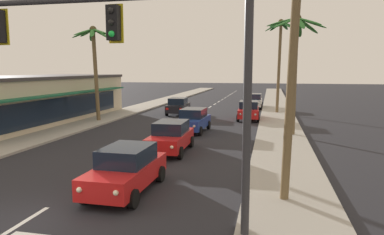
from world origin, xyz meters
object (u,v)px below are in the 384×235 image
palm_left_second (94,51)px  sedan_parked_nearest_kerb (254,101)px  palm_right_third (280,47)px  sedan_lead_at_stop_bar (126,169)px  traffic_signal_mast (120,48)px  sedan_oncoming_far (178,106)px  sedan_fifth_in_queue (193,120)px  palm_right_second (296,44)px  sedan_third_in_queue (171,136)px  sedan_parked_mid_kerb (249,110)px  storefront_strip_left (28,100)px

palm_left_second → sedan_parked_nearest_kerb: bearing=47.6°
palm_right_third → sedan_lead_at_stop_bar: bearing=-103.2°
palm_left_second → traffic_signal_mast: bearing=-60.5°
palm_right_third → sedan_oncoming_far: bearing=-164.1°
sedan_fifth_in_queue → palm_right_second: palm_right_second is taller
sedan_fifth_in_queue → traffic_signal_mast: bearing=-84.8°
sedan_third_in_queue → palm_right_third: size_ratio=0.47×
palm_left_second → palm_right_third: palm_right_third is taller
traffic_signal_mast → palm_left_second: 21.71m
palm_right_second → palm_left_second: bearing=168.2°
palm_right_second → traffic_signal_mast: bearing=-109.7°
sedan_parked_mid_kerb → storefront_strip_left: 18.97m
palm_right_second → sedan_fifth_in_queue: bearing=177.3°
sedan_oncoming_far → storefront_strip_left: 13.76m
sedan_lead_at_stop_bar → palm_left_second: size_ratio=0.55×
sedan_lead_at_stop_bar → palm_right_third: (5.90, 25.26, 5.90)m
sedan_third_in_queue → palm_right_second: size_ratio=0.56×
sedan_parked_nearest_kerb → palm_right_second: size_ratio=0.55×
sedan_parked_mid_kerb → storefront_strip_left: bearing=-161.0°
sedan_lead_at_stop_bar → sedan_fifth_in_queue: bearing=91.4°
storefront_strip_left → sedan_fifth_in_queue: bearing=-3.7°
palm_left_second → sedan_third_in_queue: bearing=-45.5°
palm_left_second → palm_right_second: palm_left_second is taller
traffic_signal_mast → sedan_oncoming_far: (-5.04, 25.27, -4.22)m
sedan_oncoming_far → palm_right_second: size_ratio=0.56×
sedan_lead_at_stop_bar → sedan_fifth_in_queue: same height
sedan_third_in_queue → sedan_oncoming_far: size_ratio=0.99×
sedan_fifth_in_queue → sedan_parked_nearest_kerb: same height
sedan_lead_at_stop_bar → storefront_strip_left: size_ratio=0.20×
sedan_parked_nearest_kerb → palm_right_third: size_ratio=0.47×
sedan_lead_at_stop_bar → sedan_parked_nearest_kerb: bearing=83.8°
sedan_parked_mid_kerb → palm_left_second: 14.39m
sedan_lead_at_stop_bar → sedan_oncoming_far: (-3.91, 22.46, 0.00)m
palm_right_third → traffic_signal_mast: bearing=-99.7°
sedan_third_in_queue → palm_right_third: bearing=72.1°
palm_right_third → palm_left_second: bearing=-149.2°
sedan_third_in_queue → sedan_lead_at_stop_bar: bearing=-88.7°
storefront_strip_left → sedan_oncoming_far: bearing=38.4°
sedan_lead_at_stop_bar → traffic_signal_mast: bearing=-68.1°
palm_right_second → palm_right_third: bearing=93.5°
sedan_fifth_in_queue → palm_right_third: (6.21, 12.25, 5.90)m
sedan_lead_at_stop_bar → palm_right_second: (6.66, 12.68, 5.28)m
sedan_third_in_queue → sedan_fifth_in_queue: (-0.16, 6.51, 0.00)m
palm_right_third → storefront_strip_left: palm_right_third is taller
traffic_signal_mast → palm_right_second: size_ratio=1.35×
sedan_lead_at_stop_bar → sedan_parked_nearest_kerb: 30.29m
sedan_fifth_in_queue → sedan_lead_at_stop_bar: bearing=-88.6°
sedan_fifth_in_queue → palm_left_second: bearing=161.7°
sedan_oncoming_far → storefront_strip_left: bearing=-141.6°
sedan_oncoming_far → sedan_parked_nearest_kerb: (7.18, 7.65, 0.00)m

